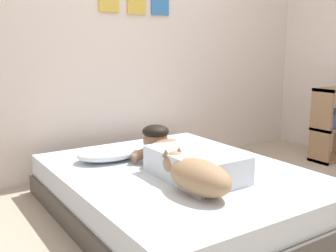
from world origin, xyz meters
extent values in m
plane|color=tan|center=(0.00, 0.00, 0.00)|extent=(12.29, 12.29, 0.00)
cube|color=silver|center=(0.00, 1.40, 1.25)|extent=(4.15, 0.10, 2.50)
cube|color=gold|center=(-0.27, 1.34, 1.55)|extent=(0.19, 0.02, 0.19)
cube|color=gold|center=(0.01, 1.34, 1.54)|extent=(0.19, 0.02, 0.19)
cube|color=#3372B2|center=(0.26, 1.34, 1.55)|extent=(0.19, 0.02, 0.19)
cube|color=#4C4742|center=(-0.31, 0.18, 0.08)|extent=(1.56, 1.98, 0.15)
cube|color=silver|center=(-0.31, 0.18, 0.23)|extent=(1.51, 1.92, 0.16)
ellipsoid|color=silver|center=(-0.60, 0.68, 0.37)|extent=(0.52, 0.32, 0.11)
cube|color=silver|center=(-0.32, -0.01, 0.40)|extent=(0.42, 0.64, 0.18)
ellipsoid|color=#8C664C|center=(-0.32, 0.33, 0.42)|extent=(0.32, 0.20, 0.16)
sphere|color=#8C664C|center=(-0.32, 0.49, 0.46)|extent=(0.19, 0.19, 0.19)
ellipsoid|color=black|center=(-0.32, 0.49, 0.53)|extent=(0.20, 0.20, 0.10)
cylinder|color=#8C664C|center=(-0.42, 0.47, 0.39)|extent=(0.23, 0.07, 0.14)
cylinder|color=#8C664C|center=(-0.22, 0.47, 0.39)|extent=(0.23, 0.07, 0.14)
ellipsoid|color=#9E7A56|center=(-0.47, -0.25, 0.41)|extent=(0.26, 0.48, 0.20)
sphere|color=#9E7A56|center=(-0.47, 0.01, 0.43)|extent=(0.15, 0.15, 0.15)
cone|color=#7E6145|center=(-0.52, 0.03, 0.50)|extent=(0.05, 0.05, 0.05)
cone|color=#7E6145|center=(-0.42, 0.03, 0.50)|extent=(0.05, 0.05, 0.05)
cylinder|color=white|center=(-0.19, 0.58, 0.35)|extent=(0.09, 0.09, 0.07)
torus|color=white|center=(-0.13, 0.58, 0.35)|extent=(0.05, 0.01, 0.05)
cube|color=black|center=(-0.07, -0.15, 0.32)|extent=(0.07, 0.14, 0.01)
cube|color=#997251|center=(1.56, 0.42, 0.38)|extent=(0.03, 0.24, 0.75)
cube|color=#997251|center=(1.77, 0.42, 0.01)|extent=(0.45, 0.24, 0.03)
cube|color=#997251|center=(1.77, 0.42, 0.34)|extent=(0.45, 0.24, 0.03)
cube|color=#997251|center=(1.77, 0.42, 0.73)|extent=(0.45, 0.24, 0.03)
cube|color=#3866A5|center=(1.60, 0.42, 0.44)|extent=(0.04, 0.15, 0.17)
cube|color=#724C8C|center=(1.64, 0.42, 0.43)|extent=(0.03, 0.18, 0.15)
cube|color=#3866A5|center=(1.67, 0.42, 0.45)|extent=(0.03, 0.18, 0.20)
cube|color=#3866A5|center=(1.70, 0.42, 0.45)|extent=(0.03, 0.16, 0.20)
cube|color=#B23833|center=(1.74, 0.42, 0.43)|extent=(0.03, 0.18, 0.15)
cube|color=gold|center=(1.78, 0.42, 0.42)|extent=(0.03, 0.17, 0.14)
camera|label=1|loc=(-1.84, -2.00, 1.16)|focal=42.66mm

